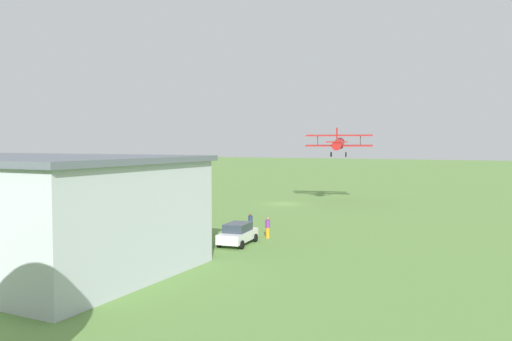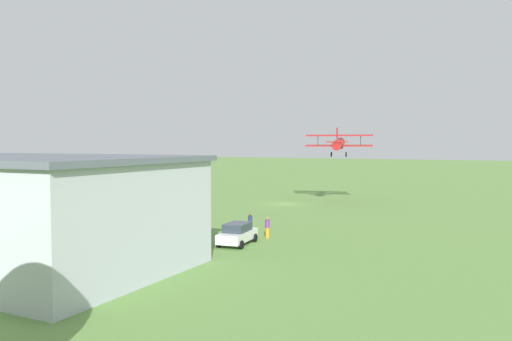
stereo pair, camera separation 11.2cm
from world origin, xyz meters
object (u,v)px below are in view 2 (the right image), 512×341
(person_crossing_taxiway, at_px, (267,228))
(person_by_parked_cars, at_px, (250,223))
(person_watching_takeoff, at_px, (206,226))
(person_walking_on_apron, at_px, (89,210))
(car_white, at_px, (237,233))
(person_at_fence_line, at_px, (178,220))
(car_black, at_px, (20,211))
(biplane, at_px, (339,143))

(person_crossing_taxiway, distance_m, person_by_parked_cars, 3.28)
(person_watching_takeoff, xyz_separation_m, person_walking_on_apron, (16.84, -3.44, -0.07))
(person_crossing_taxiway, height_order, person_walking_on_apron, person_crossing_taxiway)
(car_white, height_order, person_at_fence_line, car_white)
(person_crossing_taxiway, distance_m, person_walking_on_apron, 22.07)
(person_by_parked_cars, bearing_deg, person_crossing_taxiway, 142.80)
(car_white, distance_m, person_walking_on_apron, 21.79)
(person_crossing_taxiway, xyz_separation_m, person_at_fence_line, (9.41, -0.72, -0.10))
(car_white, distance_m, person_at_fence_line, 9.44)
(person_walking_on_apron, bearing_deg, car_black, 35.57)
(person_watching_takeoff, bearing_deg, person_by_parked_cars, -128.10)
(person_crossing_taxiway, bearing_deg, car_black, 3.59)
(car_black, height_order, person_crossing_taxiway, person_crossing_taxiway)
(biplane, distance_m, car_black, 38.17)
(person_at_fence_line, bearing_deg, car_black, 7.71)
(person_walking_on_apron, bearing_deg, person_by_parked_cars, 179.28)
(person_crossing_taxiway, xyz_separation_m, person_watching_takeoff, (5.12, 1.22, -0.04))
(person_at_fence_line, distance_m, person_by_parked_cars, 6.91)
(biplane, distance_m, person_crossing_taxiway, 26.86)
(car_white, height_order, person_crossing_taxiway, person_crossing_taxiway)
(biplane, bearing_deg, person_walking_on_apron, 49.87)
(person_walking_on_apron, bearing_deg, car_white, 164.94)
(person_walking_on_apron, bearing_deg, person_watching_takeoff, 168.45)
(person_watching_takeoff, bearing_deg, person_at_fence_line, -24.33)
(car_white, xyz_separation_m, car_black, (26.56, -1.71, -0.05))
(biplane, relative_size, person_walking_on_apron, 5.69)
(car_white, height_order, car_black, car_white)
(person_walking_on_apron, distance_m, person_by_parked_cars, 19.35)
(biplane, height_order, car_white, biplane)
(person_crossing_taxiway, relative_size, person_walking_on_apron, 1.12)
(person_watching_takeoff, height_order, person_by_parked_cars, person_watching_takeoff)
(person_watching_takeoff, bearing_deg, person_walking_on_apron, -11.55)
(person_watching_takeoff, bearing_deg, person_crossing_taxiway, -166.65)
(car_white, bearing_deg, person_watching_takeoff, -27.87)
(person_at_fence_line, height_order, person_walking_on_apron, person_at_fence_line)
(person_walking_on_apron, relative_size, person_by_parked_cars, 0.94)
(person_watching_takeoff, relative_size, person_walking_on_apron, 1.08)
(person_crossing_taxiway, relative_size, person_watching_takeoff, 1.04)
(car_white, xyz_separation_m, person_by_parked_cars, (1.69, -5.42, -0.03))
(car_white, height_order, person_walking_on_apron, car_white)
(car_white, distance_m, person_watching_takeoff, 4.75)
(car_black, distance_m, person_by_parked_cars, 25.15)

